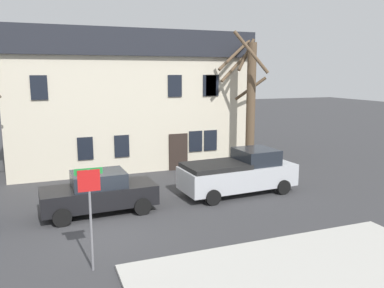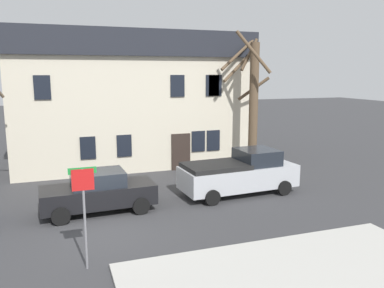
% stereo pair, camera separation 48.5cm
% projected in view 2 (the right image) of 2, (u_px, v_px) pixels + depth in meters
% --- Properties ---
extents(ground_plane, '(120.00, 120.00, 0.00)m').
position_uv_depth(ground_plane, '(105.00, 229.00, 13.98)').
color(ground_plane, '#38383A').
extents(building_main, '(13.99, 8.00, 7.83)m').
position_uv_depth(building_main, '(128.00, 98.00, 24.69)').
color(building_main, beige).
rests_on(building_main, ground_plane).
extents(tree_bare_far, '(2.89, 3.04, 7.70)m').
position_uv_depth(tree_bare_far, '(252.00, 100.00, 21.62)').
color(tree_bare_far, brown).
rests_on(tree_bare_far, ground_plane).
extents(car_black_sedan, '(4.51, 2.15, 1.68)m').
position_uv_depth(car_black_sedan, '(98.00, 192.00, 15.61)').
color(car_black_sedan, black).
rests_on(car_black_sedan, ground_plane).
extents(pickup_truck_silver, '(5.47, 2.53, 2.02)m').
position_uv_depth(pickup_truck_silver, '(240.00, 173.00, 17.99)').
color(pickup_truck_silver, '#B7BABF').
rests_on(pickup_truck_silver, ground_plane).
extents(street_sign_pole, '(0.76, 0.07, 2.97)m').
position_uv_depth(street_sign_pole, '(84.00, 199.00, 10.80)').
color(street_sign_pole, slate).
rests_on(street_sign_pole, ground_plane).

